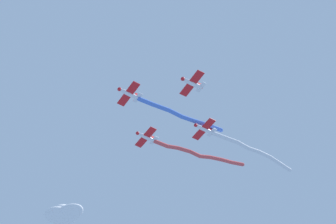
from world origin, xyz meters
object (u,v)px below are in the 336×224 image
(airplane_left_wing, at_px, (192,83))
(airplane_right_wing, at_px, (146,137))
(airplane_slot, at_px, (204,129))
(airplane_lead, at_px, (129,94))

(airplane_left_wing, xyz_separation_m, airplane_right_wing, (-14.71, 5.75, 0.70))
(airplane_right_wing, height_order, airplane_slot, airplane_right_wing)
(airplane_lead, relative_size, airplane_right_wing, 1.00)
(airplane_lead, xyz_separation_m, airplane_right_wing, (-4.48, 10.23, 0.30))
(airplane_left_wing, bearing_deg, airplane_slot, -133.67)
(airplane_lead, distance_m, airplane_left_wing, 11.18)
(airplane_left_wing, bearing_deg, airplane_lead, -43.65)
(airplane_right_wing, xyz_separation_m, airplane_slot, (10.23, 4.48, -0.50))
(airplane_slot, bearing_deg, airplane_right_wing, -44.90)
(airplane_lead, bearing_deg, airplane_right_wing, -136.13)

